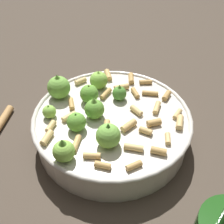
# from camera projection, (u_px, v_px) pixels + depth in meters

# --- Properties ---
(ground_plane) EXTENTS (2.40, 2.40, 0.00)m
(ground_plane) POSITION_uv_depth(u_px,v_px,m) (112.00, 137.00, 0.57)
(ground_plane) COLOR #42382D
(cooking_pan) EXTENTS (0.31, 0.31, 0.12)m
(cooking_pan) POSITION_uv_depth(u_px,v_px,m) (110.00, 124.00, 0.55)
(cooking_pan) COLOR beige
(cooking_pan) RESTS_ON ground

